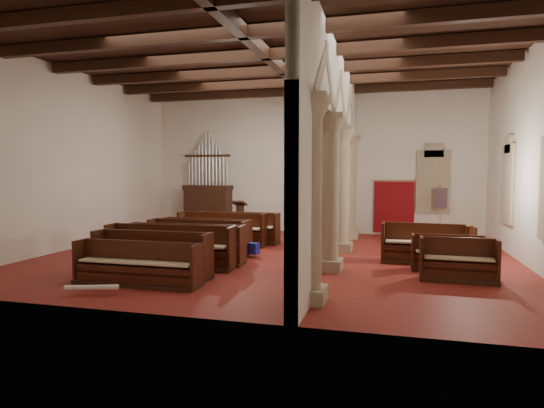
{
  "coord_description": "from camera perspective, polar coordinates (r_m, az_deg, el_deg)",
  "views": [
    {
      "loc": [
        3.39,
        -13.27,
        2.57
      ],
      "look_at": [
        -0.24,
        0.5,
        1.58
      ],
      "focal_mm": 30.0,
      "sensor_mm": 36.0,
      "label": 1
    }
  ],
  "objects": [
    {
      "name": "floor",
      "position": [
        13.94,
        0.42,
        -6.65
      ],
      "size": [
        14.0,
        14.0,
        0.0
      ],
      "primitive_type": "plane",
      "color": "maroon",
      "rests_on": "ground"
    },
    {
      "name": "ceiling",
      "position": [
        14.12,
        0.44,
        18.04
      ],
      "size": [
        14.0,
        14.0,
        0.0
      ],
      "primitive_type": "plane",
      "rotation": [
        3.14,
        0.0,
        0.0
      ],
      "color": "#331B11",
      "rests_on": "wall_back"
    },
    {
      "name": "wall_back",
      "position": [
        19.57,
        4.79,
        5.23
      ],
      "size": [
        14.0,
        0.02,
        6.0
      ],
      "primitive_type": "cube",
      "color": "silver",
      "rests_on": "floor"
    },
    {
      "name": "wall_front",
      "position": [
        8.03,
        -10.29,
        6.97
      ],
      "size": [
        14.0,
        0.02,
        6.0
      ],
      "primitive_type": "cube",
      "color": "silver",
      "rests_on": "floor"
    },
    {
      "name": "wall_left",
      "position": [
        16.86,
        -23.4,
        5.12
      ],
      "size": [
        0.02,
        12.0,
        6.0
      ],
      "primitive_type": "cube",
      "color": "silver",
      "rests_on": "floor"
    },
    {
      "name": "wall_right",
      "position": [
        13.76,
        30.1,
        5.23
      ],
      "size": [
        0.02,
        12.0,
        6.0
      ],
      "primitive_type": "cube",
      "color": "silver",
      "rests_on": "floor"
    },
    {
      "name": "ceiling_beams",
      "position": [
        14.08,
        0.44,
        17.33
      ],
      "size": [
        13.8,
        11.8,
        0.3
      ],
      "primitive_type": null,
      "color": "#331C10",
      "rests_on": "wall_back"
    },
    {
      "name": "arcade",
      "position": [
        13.4,
        7.99,
        8.19
      ],
      "size": [
        0.9,
        11.9,
        6.0
      ],
      "color": "tan",
      "rests_on": "floor"
    },
    {
      "name": "window_right_b",
      "position": [
        16.18,
        27.59,
        2.22
      ],
      "size": [
        0.03,
        1.0,
        2.2
      ],
      "primitive_type": "cube",
      "color": "#337355",
      "rests_on": "wall_right"
    },
    {
      "name": "window_back",
      "position": [
        19.32,
        19.55,
        2.66
      ],
      "size": [
        1.0,
        0.03,
        2.2
      ],
      "primitive_type": "cube",
      "color": "#337355",
      "rests_on": "wall_back"
    },
    {
      "name": "pipe_organ",
      "position": [
        20.4,
        -8.03,
        0.58
      ],
      "size": [
        2.1,
        0.85,
        4.4
      ],
      "color": "#331C10",
      "rests_on": "floor"
    },
    {
      "name": "lectern",
      "position": [
        18.68,
        -4.04,
        -2.1
      ],
      "size": [
        0.64,
        0.66,
        1.43
      ],
      "rotation": [
        0.0,
        0.0,
        -0.17
      ],
      "color": "#321E10",
      "rests_on": "floor"
    },
    {
      "name": "dossal_curtain",
      "position": [
        19.24,
        15.04,
        -0.34
      ],
      "size": [
        1.8,
        0.07,
        2.17
      ],
      "color": "maroon",
      "rests_on": "floor"
    },
    {
      "name": "processional_banner",
      "position": [
        18.74,
        20.35,
        -1.8
      ],
      "size": [
        0.48,
        0.61,
        2.13
      ],
      "rotation": [
        0.0,
        0.0,
        0.21
      ],
      "color": "#331C10",
      "rests_on": "floor"
    },
    {
      "name": "hymnal_box_a",
      "position": [
        10.42,
        -12.08,
        -8.85
      ],
      "size": [
        0.41,
        0.36,
        0.34
      ],
      "primitive_type": "cube",
      "rotation": [
        0.0,
        0.0,
        0.27
      ],
      "color": "navy",
      "rests_on": "floor"
    },
    {
      "name": "hymnal_box_b",
      "position": [
        12.11,
        -9.79,
        -6.98
      ],
      "size": [
        0.4,
        0.35,
        0.36
      ],
      "primitive_type": "cube",
      "rotation": [
        0.0,
        0.0,
        0.18
      ],
      "color": "navy",
      "rests_on": "floor"
    },
    {
      "name": "hymnal_box_c",
      "position": [
        13.86,
        -2.42,
        -5.59
      ],
      "size": [
        0.39,
        0.34,
        0.34
      ],
      "primitive_type": "cube",
      "rotation": [
        0.0,
        0.0,
        -0.21
      ],
      "color": "navy",
      "rests_on": "floor"
    },
    {
      "name": "tube_heater_a",
      "position": [
        10.4,
        -21.68,
        -9.71
      ],
      "size": [
        1.08,
        0.46,
        0.11
      ],
      "primitive_type": "cylinder",
      "rotation": [
        0.0,
        1.57,
        0.33
      ],
      "color": "white",
      "rests_on": "floor"
    },
    {
      "name": "tube_heater_b",
      "position": [
        11.47,
        -16.86,
        -8.32
      ],
      "size": [
        1.09,
        0.22,
        0.11
      ],
      "primitive_type": "cylinder",
      "rotation": [
        0.0,
        1.57,
        -0.11
      ],
      "color": "white",
      "rests_on": "floor"
    },
    {
      "name": "nave_pew_0",
      "position": [
        10.92,
        -16.6,
        -8.05
      ],
      "size": [
        3.02,
        0.66,
        1.0
      ],
      "rotation": [
        0.0,
        0.0,
        -0.0
      ],
      "color": "#331C10",
      "rests_on": "floor"
    },
    {
      "name": "nave_pew_1",
      "position": [
        11.58,
        -14.84,
        -7.09
      ],
      "size": [
        3.0,
        0.76,
        1.13
      ],
      "rotation": [
        0.0,
        0.0,
        -0.0
      ],
      "color": "#331C10",
      "rests_on": "floor"
    },
    {
      "name": "nave_pew_2",
      "position": [
        12.61,
        -12.68,
        -6.12
      ],
      "size": [
        3.57,
        0.94,
        1.15
      ],
      "rotation": [
        0.0,
        0.0,
        0.05
      ],
      "color": "#331C10",
      "rests_on": "floor"
    },
    {
      "name": "nave_pew_3",
      "position": [
        13.18,
        -10.88,
        -5.73
      ],
      "size": [
        3.46,
        0.85,
        1.11
      ],
      "rotation": [
        0.0,
        0.0,
        0.03
      ],
      "color": "#331C10",
      "rests_on": "floor"
    },
    {
      "name": "nave_pew_4",
      "position": [
        14.14,
        -9.31,
        -5.03
      ],
      "size": [
        3.09,
        0.76,
        1.12
      ],
      "rotation": [
        0.0,
        0.0,
        0.0
      ],
      "color": "#331C10",
      "rests_on": "floor"
    },
    {
      "name": "nave_pew_5",
      "position": [
        15.42,
        -8.31,
        -4.39
      ],
      "size": [
        3.14,
        0.81,
        1.02
      ],
      "rotation": [
        0.0,
        0.0,
        -0.04
      ],
      "color": "#331C10",
      "rests_on": "floor"
    },
    {
      "name": "nave_pew_6",
      "position": [
        16.21,
        -6.32,
        -3.82
      ],
      "size": [
        3.2,
        0.84,
        1.14
      ],
      "rotation": [
        0.0,
        0.0,
        -0.02
      ],
      "color": "#331C10",
      "rests_on": "floor"
    },
    {
      "name": "nave_pew_7",
      "position": [
        16.7,
        -4.34,
        -3.6
      ],
      "size": [
        3.12,
        0.89,
        1.12
      ],
      "rotation": [
        0.0,
        0.0,
        -0.05
      ],
      "color": "#331C10",
      "rests_on": "floor"
    },
    {
      "name": "aisle_pew_0",
      "position": [
        11.7,
        22.31,
        -7.28
      ],
      "size": [
        1.76,
        0.74,
        1.03
      ],
      "rotation": [
        0.0,
        0.0,
        -0.03
      ],
      "color": "#331C10",
      "rests_on": "floor"
    },
    {
      "name": "aisle_pew_1",
      "position": [
        12.73,
        21.25,
        -6.49
      ],
      "size": [
        1.86,
        0.67,
        0.95
      ],
      "rotation": [
        0.0,
        0.0,
        0.02
      ],
      "color": "#331C10",
      "rests_on": "floor"
    },
    {
      "name": "aisle_pew_2",
      "position": [
        13.54,
        18.49,
        -5.53
      ],
      "size": [
        2.34,
        0.88,
        1.13
      ],
      "rotation": [
        0.0,
        0.0,
        -0.05
      ],
      "color": "#331C10",
      "rests_on": "floor"
    },
    {
      "name": "aisle_pew_3",
      "position": [
        14.46,
        20.81,
        -5.16
      ],
      "size": [
        1.71,
        0.68,
        1.0
      ],
      "rotation": [
        0.0,
        0.0,
        0.01
      ],
      "color": "#331C10",
      "rests_on": "floor"
    }
  ]
}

